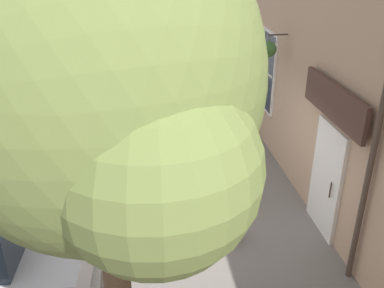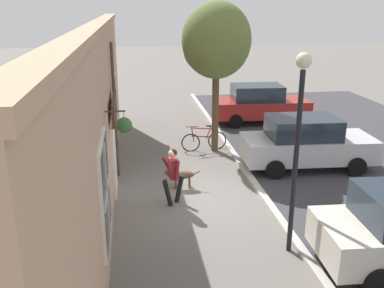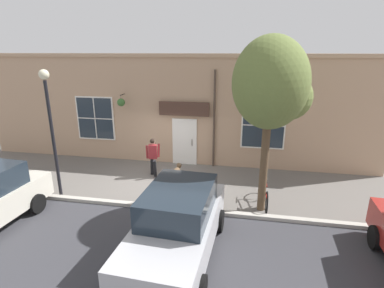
# 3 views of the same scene
# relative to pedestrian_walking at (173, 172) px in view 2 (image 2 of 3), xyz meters

# --- Properties ---
(ground_plane) EXTENTS (90.00, 90.00, 0.00)m
(ground_plane) POSITION_rel_pedestrian_walking_xyz_m (0.57, 0.30, -0.95)
(ground_plane) COLOR #66605B
(curb_and_road) EXTENTS (10.10, 28.00, 0.12)m
(curb_and_road) POSITION_rel_pedestrian_walking_xyz_m (6.42, 0.30, -0.93)
(curb_and_road) COLOR #B2ADA3
(curb_and_road) RESTS_ON ground_plane
(storefront_facade) EXTENTS (0.95, 18.00, 4.84)m
(storefront_facade) POSITION_rel_pedestrian_walking_xyz_m (-1.77, 0.32, 1.47)
(storefront_facade) COLOR tan
(storefront_facade) RESTS_ON ground_plane
(pedestrian_walking) EXTENTS (0.65, 0.55, 1.60)m
(pedestrian_walking) POSITION_rel_pedestrian_walking_xyz_m (0.00, 0.00, 0.00)
(pedestrian_walking) COLOR black
(pedestrian_walking) RESTS_ON ground_plane
(dog_on_leash) EXTENTS (1.10, 0.33, 0.65)m
(dog_on_leash) POSITION_rel_pedestrian_walking_xyz_m (0.31, 1.05, -0.53)
(dog_on_leash) COLOR brown
(dog_on_leash) RESTS_ON ground_plane
(street_tree_by_curb) EXTENTS (2.44, 2.39, 5.41)m
(street_tree_by_curb) POSITION_rel_pedestrian_walking_xyz_m (1.93, 4.36, 3.01)
(street_tree_by_curb) COLOR brown
(street_tree_by_curb) RESTS_ON ground_plane
(leaning_bicycle) EXTENTS (1.74, 0.17, 1.00)m
(leaning_bicycle) POSITION_rel_pedestrian_walking_xyz_m (1.60, 4.36, -0.57)
(leaning_bicycle) COLOR black
(leaning_bicycle) RESTS_ON ground_plane
(parked_car_mid_block) EXTENTS (4.38, 2.10, 1.75)m
(parked_car_mid_block) POSITION_rel_pedestrian_walking_xyz_m (4.66, 2.12, -0.07)
(parked_car_mid_block) COLOR #B7B7BC
(parked_car_mid_block) RESTS_ON ground_plane
(parked_car_far_end) EXTENTS (4.38, 2.10, 1.75)m
(parked_car_far_end) POSITION_rel_pedestrian_walking_xyz_m (4.82, 7.91, -0.07)
(parked_car_far_end) COLOR maroon
(parked_car_far_end) RESTS_ON ground_plane
(street_lamp) EXTENTS (0.32, 0.32, 4.39)m
(street_lamp) POSITION_rel_pedestrian_walking_xyz_m (2.32, -2.71, 1.96)
(street_lamp) COLOR black
(street_lamp) RESTS_ON ground_plane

